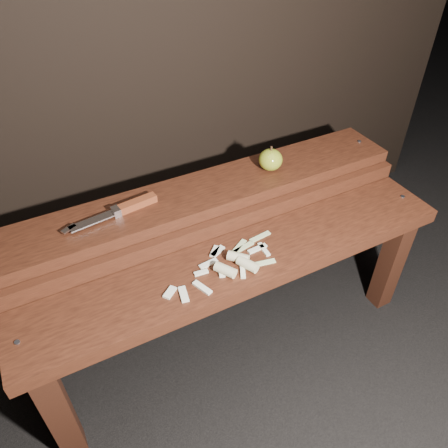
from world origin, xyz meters
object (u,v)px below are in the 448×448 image
apple (270,160)px  bench_front_tier (245,277)px  bench_rear_tier (207,213)px  knife (126,208)px

apple → bench_front_tier: bearing=-132.7°
bench_rear_tier → apple: apple is taller
knife → bench_front_tier: bearing=-45.7°
bench_front_tier → bench_rear_tier: bearing=90.0°
bench_front_tier → knife: (-0.23, 0.24, 0.16)m
bench_rear_tier → knife: knife is taller
bench_front_tier → knife: knife is taller
apple → knife: size_ratio=0.29×
apple → knife: (-0.44, 0.01, -0.02)m
bench_front_tier → knife: 0.37m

